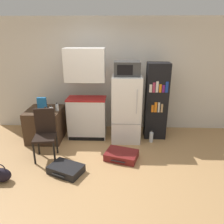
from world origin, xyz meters
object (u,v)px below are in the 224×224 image
at_px(bottle_amber_beer, 46,111).
at_px(suitcase_large_flat, 122,155).
at_px(kitchen_hutch, 86,98).
at_px(microwave, 127,69).
at_px(chair, 45,130).
at_px(bowl, 43,107).
at_px(cereal_box, 42,104).
at_px(water_bottle_front, 151,137).
at_px(refrigerator, 126,109).
at_px(suitcase_small_flat, 66,169).
at_px(bookshelf, 156,101).
at_px(bottle_milk_white, 51,110).
at_px(bottle_clear_short, 57,107).
at_px(side_table, 46,124).
at_px(handbag, 0,175).

bearing_deg(bottle_amber_beer, suitcase_large_flat, -17.05).
bearing_deg(kitchen_hutch, microwave, -5.89).
relative_size(microwave, chair, 0.56).
height_order(bowl, cereal_box, cereal_box).
height_order(chair, water_bottle_front, chair).
relative_size(refrigerator, suitcase_large_flat, 2.09).
distance_m(suitcase_small_flat, water_bottle_front, 2.04).
bearing_deg(microwave, cereal_box, -175.05).
bearing_deg(suitcase_small_flat, bookshelf, 64.55).
height_order(bookshelf, water_bottle_front, bookshelf).
bearing_deg(bottle_milk_white, bottle_clear_short, 69.63).
bearing_deg(cereal_box, bottle_amber_beer, -56.58).
distance_m(bottle_milk_white, suitcase_large_flat, 1.72).
distance_m(bowl, suitcase_large_flat, 2.09).
bearing_deg(suitcase_large_flat, bottle_clear_short, 169.57).
bearing_deg(cereal_box, chair, -69.24).
height_order(bottle_amber_beer, suitcase_small_flat, bottle_amber_beer).
bearing_deg(refrigerator, bottle_clear_short, -174.86).
relative_size(bottle_clear_short, suitcase_large_flat, 0.25).
xyz_separation_m(bottle_clear_short, cereal_box, (-0.31, -0.02, 0.08)).
relative_size(side_table, cereal_box, 2.58).
xyz_separation_m(microwave, bookshelf, (0.68, 0.15, -0.75)).
bearing_deg(chair, refrigerator, 19.16).
bearing_deg(refrigerator, bottle_milk_white, -168.33).
height_order(bookshelf, handbag, bookshelf).
relative_size(bowl, suitcase_large_flat, 0.20).
relative_size(bookshelf, cereal_box, 5.73).
distance_m(kitchen_hutch, cereal_box, 0.96).
xyz_separation_m(bowl, suitcase_small_flat, (0.81, -1.38, -0.66)).
bearing_deg(water_bottle_front, kitchen_hutch, 170.72).
bearing_deg(bottle_amber_beer, bottle_clear_short, 55.30).
bearing_deg(chair, cereal_box, 102.59).
bearing_deg(microwave, suitcase_large_flat, -96.32).
height_order(bookshelf, bottle_milk_white, bookshelf).
xyz_separation_m(bottle_clear_short, handbag, (-0.59, -1.49, -0.66)).
distance_m(cereal_box, suitcase_large_flat, 2.02).
xyz_separation_m(suitcase_small_flat, water_bottle_front, (1.64, 1.21, 0.05)).
height_order(kitchen_hutch, bookshelf, kitchen_hutch).
distance_m(cereal_box, water_bottle_front, 2.50).
bearing_deg(kitchen_hutch, refrigerator, -5.80).
bearing_deg(refrigerator, kitchen_hutch, 174.20).
relative_size(refrigerator, water_bottle_front, 5.11).
bearing_deg(chair, bottle_clear_short, 76.14).
xyz_separation_m(bookshelf, bottle_clear_short, (-2.17, -0.28, -0.07)).
distance_m(microwave, bottle_clear_short, 1.71).
distance_m(bookshelf, suitcase_large_flat, 1.49).
relative_size(refrigerator, bottle_amber_beer, 8.74).
bearing_deg(handbag, bowl, 82.71).
height_order(refrigerator, suitcase_large_flat, refrigerator).
xyz_separation_m(refrigerator, bottle_clear_short, (-1.50, -0.13, 0.06)).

